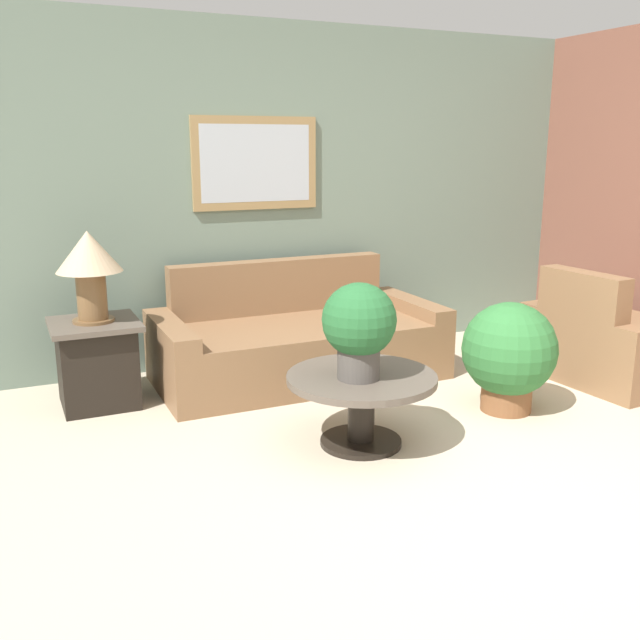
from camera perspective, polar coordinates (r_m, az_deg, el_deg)
The scene contains 9 objects.
ground_plane at distance 3.84m, azimuth 15.29°, elevation -12.81°, with size 20.00×20.00×0.00m, color #BCAD93.
wall_back at distance 5.77m, azimuth -1.42°, elevation 10.04°, with size 6.87×0.09×2.60m.
couch_main at distance 5.29m, azimuth -1.88°, elevation -1.76°, with size 2.07×0.99×0.83m.
armchair at distance 5.68m, azimuth 22.25°, elevation -1.72°, with size 0.99×1.11×0.83m.
coffee_table at distance 4.10m, azimuth 3.34°, elevation -5.93°, with size 0.86×0.86×0.42m.
side_table at distance 4.94m, azimuth -17.41°, elevation -3.26°, with size 0.56×0.56×0.57m.
table_lamp at distance 4.79m, azimuth -17.99°, elevation 4.47°, with size 0.42×0.42×0.59m.
potted_plant_on_table at distance 3.91m, azimuth 3.14°, elevation -0.44°, with size 0.41×0.41×0.54m.
potted_plant_floor at distance 4.74m, azimuth 14.89°, elevation -2.58°, with size 0.61×0.61×0.72m.
Camera 1 is at (-2.27, -2.60, 1.70)m, focal length 40.00 mm.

